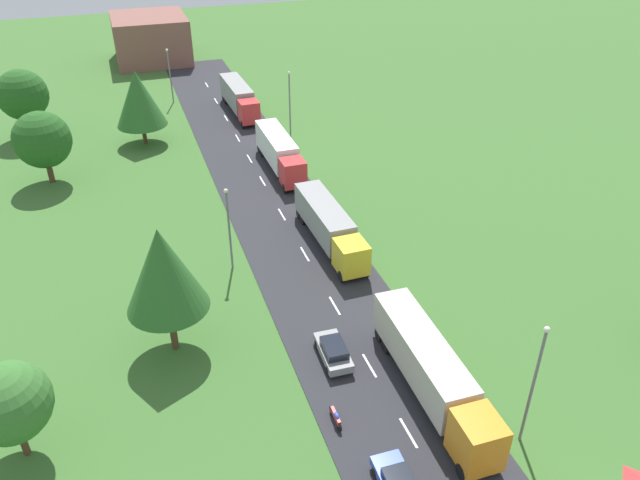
{
  "coord_description": "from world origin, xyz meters",
  "views": [
    {
      "loc": [
        -13.3,
        -13.02,
        29.8
      ],
      "look_at": [
        0.93,
        29.08,
        2.2
      ],
      "focal_mm": 34.58,
      "sensor_mm": 36.0,
      "label": 1
    }
  ],
  "objects_px": {
    "truck_lead": "(432,371)",
    "tree_lime": "(22,95)",
    "tree_maple": "(163,270)",
    "tree_elm": "(9,403)",
    "tree_ash": "(42,140)",
    "distant_building": "(151,38)",
    "tree_oak": "(139,98)",
    "truck_third": "(279,151)",
    "car_second": "(334,351)",
    "truck_fourth": "(239,97)",
    "truck_second": "(329,225)",
    "lamppost_second": "(229,225)",
    "lamppost_fourth": "(170,73)",
    "motorcycle_courier": "(336,417)",
    "lamppost_lead": "(534,380)",
    "lamppost_third": "(290,102)"
  },
  "relations": [
    {
      "from": "truck_third",
      "to": "lamppost_third",
      "type": "height_order",
      "value": "lamppost_third"
    },
    {
      "from": "car_second",
      "to": "tree_ash",
      "type": "height_order",
      "value": "tree_ash"
    },
    {
      "from": "motorcycle_courier",
      "to": "lamppost_lead",
      "type": "relative_size",
      "value": 0.22
    },
    {
      "from": "lamppost_third",
      "to": "tree_ash",
      "type": "bearing_deg",
      "value": -172.76
    },
    {
      "from": "lamppost_lead",
      "to": "lamppost_third",
      "type": "distance_m",
      "value": 49.61
    },
    {
      "from": "truck_third",
      "to": "tree_elm",
      "type": "relative_size",
      "value": 1.89
    },
    {
      "from": "motorcycle_courier",
      "to": "tree_oak",
      "type": "relative_size",
      "value": 0.22
    },
    {
      "from": "tree_oak",
      "to": "tree_lime",
      "type": "distance_m",
      "value": 14.87
    },
    {
      "from": "truck_third",
      "to": "tree_ash",
      "type": "distance_m",
      "value": 24.82
    },
    {
      "from": "tree_elm",
      "to": "tree_ash",
      "type": "distance_m",
      "value": 37.67
    },
    {
      "from": "truck_second",
      "to": "car_second",
      "type": "bearing_deg",
      "value": -108.23
    },
    {
      "from": "tree_elm",
      "to": "tree_lime",
      "type": "xyz_separation_m",
      "value": [
        -2.37,
        51.96,
        1.26
      ]
    },
    {
      "from": "tree_maple",
      "to": "distant_building",
      "type": "distance_m",
      "value": 76.09
    },
    {
      "from": "tree_lime",
      "to": "car_second",
      "type": "bearing_deg",
      "value": -66.25
    },
    {
      "from": "tree_elm",
      "to": "distant_building",
      "type": "height_order",
      "value": "distant_building"
    },
    {
      "from": "motorcycle_courier",
      "to": "tree_lime",
      "type": "bearing_deg",
      "value": 110.08
    },
    {
      "from": "truck_fourth",
      "to": "car_second",
      "type": "height_order",
      "value": "truck_fourth"
    },
    {
      "from": "lamppost_lead",
      "to": "lamppost_second",
      "type": "xyz_separation_m",
      "value": [
        -12.63,
        23.64,
        -0.62
      ]
    },
    {
      "from": "truck_fourth",
      "to": "tree_ash",
      "type": "xyz_separation_m",
      "value": [
        -23.83,
        -14.44,
        2.64
      ]
    },
    {
      "from": "truck_third",
      "to": "tree_elm",
      "type": "xyz_separation_m",
      "value": [
        -24.53,
        -32.79,
        1.96
      ]
    },
    {
      "from": "truck_fourth",
      "to": "car_second",
      "type": "xyz_separation_m",
      "value": [
        -4.42,
        -50.42,
        -1.39
      ]
    },
    {
      "from": "truck_fourth",
      "to": "tree_elm",
      "type": "distance_m",
      "value": 57.46
    },
    {
      "from": "truck_third",
      "to": "car_second",
      "type": "xyz_separation_m",
      "value": [
        -4.77,
        -31.11,
        -1.37
      ]
    },
    {
      "from": "motorcycle_courier",
      "to": "truck_third",
      "type": "bearing_deg",
      "value": 79.81
    },
    {
      "from": "lamppost_fourth",
      "to": "tree_ash",
      "type": "height_order",
      "value": "tree_ash"
    },
    {
      "from": "tree_oak",
      "to": "tree_maple",
      "type": "bearing_deg",
      "value": -92.05
    },
    {
      "from": "motorcycle_courier",
      "to": "lamppost_third",
      "type": "bearing_deg",
      "value": 77.12
    },
    {
      "from": "tree_elm",
      "to": "tree_ash",
      "type": "height_order",
      "value": "tree_ash"
    },
    {
      "from": "lamppost_second",
      "to": "tree_lime",
      "type": "height_order",
      "value": "tree_lime"
    },
    {
      "from": "car_second",
      "to": "tree_oak",
      "type": "distance_m",
      "value": 44.68
    },
    {
      "from": "truck_lead",
      "to": "tree_lime",
      "type": "xyz_separation_m",
      "value": [
        -26.9,
        55.41,
        3.26
      ]
    },
    {
      "from": "truck_second",
      "to": "tree_elm",
      "type": "relative_size",
      "value": 1.94
    },
    {
      "from": "truck_fourth",
      "to": "distant_building",
      "type": "height_order",
      "value": "distant_building"
    },
    {
      "from": "lamppost_third",
      "to": "distant_building",
      "type": "xyz_separation_m",
      "value": [
        -12.66,
        41.1,
        -0.95
      ]
    },
    {
      "from": "lamppost_third",
      "to": "tree_ash",
      "type": "relative_size",
      "value": 1.07
    },
    {
      "from": "truck_fourth",
      "to": "tree_maple",
      "type": "height_order",
      "value": "tree_maple"
    },
    {
      "from": "truck_lead",
      "to": "lamppost_second",
      "type": "height_order",
      "value": "lamppost_second"
    },
    {
      "from": "motorcycle_courier",
      "to": "lamppost_fourth",
      "type": "relative_size",
      "value": 0.26
    },
    {
      "from": "truck_third",
      "to": "tree_ash",
      "type": "height_order",
      "value": "tree_ash"
    },
    {
      "from": "lamppost_lead",
      "to": "tree_ash",
      "type": "relative_size",
      "value": 1.11
    },
    {
      "from": "lamppost_second",
      "to": "distant_building",
      "type": "xyz_separation_m",
      "value": [
        0.14,
        67.07,
        -0.52
      ]
    },
    {
      "from": "truck_third",
      "to": "lamppost_fourth",
      "type": "distance_m",
      "value": 27.96
    },
    {
      "from": "truck_second",
      "to": "car_second",
      "type": "distance_m",
      "value": 15.18
    },
    {
      "from": "truck_third",
      "to": "tree_maple",
      "type": "height_order",
      "value": "tree_maple"
    },
    {
      "from": "truck_lead",
      "to": "lamppost_third",
      "type": "xyz_separation_m",
      "value": [
        3.71,
        44.65,
        2.52
      ]
    },
    {
      "from": "tree_maple",
      "to": "tree_ash",
      "type": "xyz_separation_m",
      "value": [
        -9.15,
        31.14,
        -1.9
      ]
    },
    {
      "from": "tree_maple",
      "to": "tree_lime",
      "type": "height_order",
      "value": "tree_maple"
    },
    {
      "from": "lamppost_second",
      "to": "tree_lime",
      "type": "bearing_deg",
      "value": 115.87
    },
    {
      "from": "car_second",
      "to": "tree_maple",
      "type": "distance_m",
      "value": 12.81
    },
    {
      "from": "motorcycle_courier",
      "to": "lamppost_third",
      "type": "distance_m",
      "value": 46.22
    }
  ]
}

